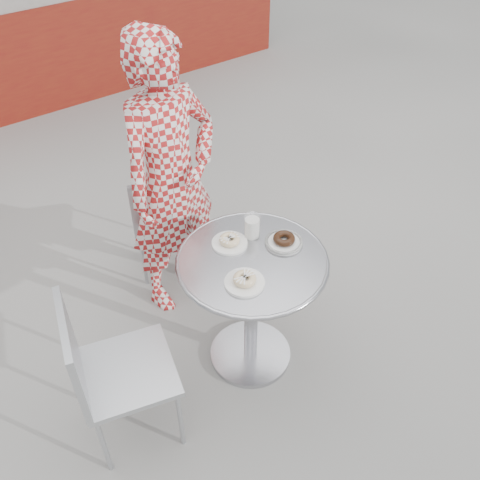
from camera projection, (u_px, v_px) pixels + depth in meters
ground at (248, 355)px, 3.17m from camera, size 60.00×60.00×0.00m
bistro_table at (252, 286)px, 2.78m from camera, size 0.77×0.77×0.78m
chair_far at (166, 237)px, 3.59m from camera, size 0.51×0.51×0.82m
chair_left at (130, 395)px, 2.65m from camera, size 0.54×0.53×0.92m
seated_person at (171, 181)px, 3.01m from camera, size 0.70×0.52×1.74m
plate_far at (230, 241)px, 2.73m from camera, size 0.18×0.18×0.05m
plate_near at (245, 281)px, 2.52m from camera, size 0.19×0.19×0.05m
plate_checker at (284, 241)px, 2.74m from camera, size 0.20×0.20×0.05m
milk_cup at (252, 227)px, 2.75m from camera, size 0.08×0.08×0.13m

